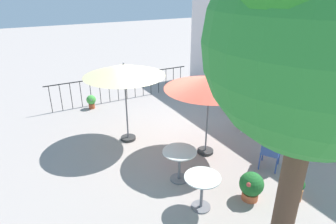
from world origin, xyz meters
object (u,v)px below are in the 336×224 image
(shade_tree, at_px, (327,42))
(patio_chair_1, at_px, (244,115))
(patio_umbrella_1, at_px, (209,83))
(patio_chair_0, at_px, (270,151))
(patio_umbrella_0, at_px, (124,71))
(cafe_table_1, at_px, (202,186))
(potted_plant_3, at_px, (297,189))
(potted_plant_2, at_px, (227,104))
(potted_plant_1, at_px, (251,186))
(cafe_table_0, at_px, (179,160))
(potted_plant_0, at_px, (91,101))

(shade_tree, distance_m, patio_chair_1, 5.63)
(patio_umbrella_1, bearing_deg, patio_chair_0, 34.05)
(patio_umbrella_0, distance_m, cafe_table_1, 3.78)
(patio_umbrella_0, bearing_deg, cafe_table_1, 4.10)
(patio_umbrella_0, relative_size, potted_plant_3, 4.45)
(patio_chair_0, height_order, potted_plant_2, patio_chair_0)
(potted_plant_2, bearing_deg, shade_tree, -31.11)
(patio_chair_0, bearing_deg, shade_tree, -42.01)
(patio_umbrella_1, height_order, patio_chair_1, patio_umbrella_1)
(cafe_table_1, bearing_deg, patio_umbrella_0, -175.90)
(patio_umbrella_0, height_order, potted_plant_3, patio_umbrella_0)
(cafe_table_1, bearing_deg, potted_plant_2, 134.69)
(potted_plant_2, bearing_deg, potted_plant_3, -21.86)
(patio_umbrella_0, height_order, patio_chair_1, patio_umbrella_0)
(cafe_table_1, xyz_separation_m, potted_plant_1, (0.29, 1.07, -0.18))
(cafe_table_0, bearing_deg, patio_umbrella_0, -172.05)
(patio_umbrella_0, relative_size, cafe_table_1, 3.07)
(cafe_table_0, xyz_separation_m, potted_plant_2, (-2.63, 3.60, -0.25))
(patio_chair_0, xyz_separation_m, potted_plant_0, (-5.98, -2.82, -0.22))
(patio_umbrella_0, xyz_separation_m, cafe_table_1, (3.43, 0.25, -1.57))
(potted_plant_0, distance_m, potted_plant_2, 5.02)
(patio_umbrella_0, distance_m, potted_plant_0, 3.42)
(cafe_table_0, height_order, cafe_table_1, cafe_table_0)
(potted_plant_0, xyz_separation_m, potted_plant_3, (7.09, 2.47, -0.02))
(patio_chair_1, bearing_deg, cafe_table_1, -54.71)
(potted_plant_0, distance_m, potted_plant_1, 6.81)
(patio_umbrella_1, relative_size, potted_plant_1, 3.51)
(patio_umbrella_1, height_order, patio_chair_0, patio_umbrella_1)
(potted_plant_1, height_order, potted_plant_2, potted_plant_1)
(patio_chair_1, height_order, potted_plant_0, patio_chair_1)
(shade_tree, relative_size, patio_umbrella_0, 2.15)
(potted_plant_0, relative_size, potted_plant_3, 0.98)
(potted_plant_3, bearing_deg, potted_plant_2, 158.14)
(cafe_table_1, relative_size, potted_plant_1, 1.18)
(patio_umbrella_0, xyz_separation_m, potted_plant_3, (4.20, 2.16, -1.83))
(cafe_table_0, xyz_separation_m, potted_plant_0, (-5.29, -0.64, -0.25))
(patio_chair_1, height_order, potted_plant_2, patio_chair_1)
(cafe_table_0, height_order, potted_plant_3, cafe_table_0)
(patio_umbrella_0, xyz_separation_m, potted_plant_1, (3.72, 1.31, -1.75))
(patio_umbrella_1, bearing_deg, potted_plant_1, -7.61)
(patio_umbrella_1, xyz_separation_m, cafe_table_1, (1.71, -1.34, -1.47))
(cafe_table_0, distance_m, patio_chair_1, 3.35)
(cafe_table_0, distance_m, patio_chair_0, 2.29)
(cafe_table_1, xyz_separation_m, patio_chair_1, (-2.27, 3.20, -0.03))
(patio_umbrella_1, bearing_deg, patio_umbrella_0, -137.29)
(cafe_table_0, xyz_separation_m, patio_chair_0, (0.69, 2.18, -0.03))
(shade_tree, height_order, potted_plant_3, shade_tree)
(patio_chair_1, xyz_separation_m, potted_plant_0, (-4.05, -3.76, -0.21))
(potted_plant_1, bearing_deg, cafe_table_1, -105.41)
(patio_umbrella_1, relative_size, cafe_table_1, 2.98)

